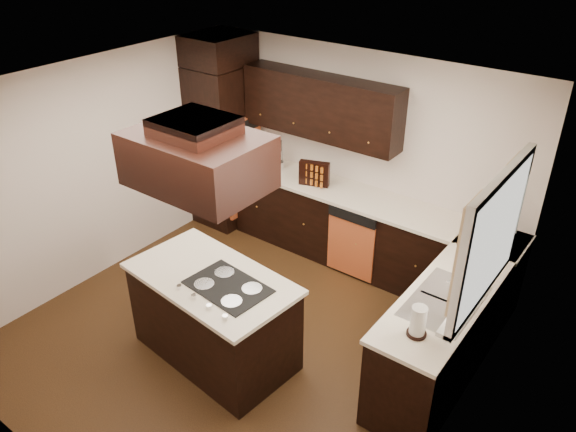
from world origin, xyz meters
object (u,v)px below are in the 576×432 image
object	(u,v)px
island	(214,318)
spice_rack	(314,174)
range_hood	(197,161)
oven_column	(224,146)

from	to	relation	value
island	spice_rack	world-z (taller)	spice_rack
range_hood	spice_rack	world-z (taller)	range_hood
oven_column	range_hood	xyz separation A→B (m)	(1.88, -2.25, 1.10)
oven_column	spice_rack	xyz separation A→B (m)	(1.43, 0.00, 0.01)
island	range_hood	xyz separation A→B (m)	(0.14, -0.17, 1.72)
oven_column	range_hood	size ratio (longest dim) A/B	2.02
oven_column	range_hood	distance (m)	3.13
range_hood	spice_rack	xyz separation A→B (m)	(-0.44, 2.26, -1.09)
island	spice_rack	distance (m)	2.21
island	range_hood	world-z (taller)	range_hood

